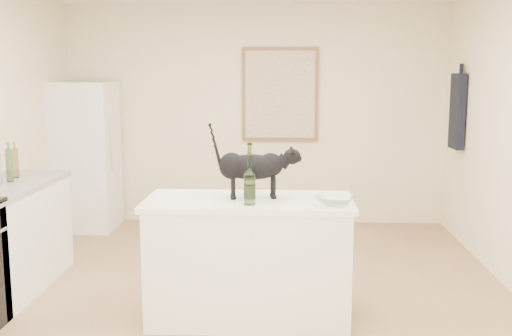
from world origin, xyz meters
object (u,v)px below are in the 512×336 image
(fridge, at_px, (85,156))
(wine_bottle, at_px, (250,178))
(black_cat, at_px, (252,170))
(glass_bowl, at_px, (335,201))

(fridge, xyz_separation_m, wine_bottle, (2.07, -2.74, 0.24))
(black_cat, relative_size, wine_bottle, 1.54)
(black_cat, bearing_deg, glass_bowl, -27.12)
(black_cat, xyz_separation_m, glass_bowl, (0.59, -0.22, -0.17))
(wine_bottle, bearing_deg, fridge, 127.07)
(fridge, distance_m, black_cat, 3.26)
(fridge, relative_size, wine_bottle, 4.48)
(fridge, relative_size, glass_bowl, 6.42)
(fridge, height_order, wine_bottle, fridge)
(fridge, height_order, glass_bowl, fridge)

